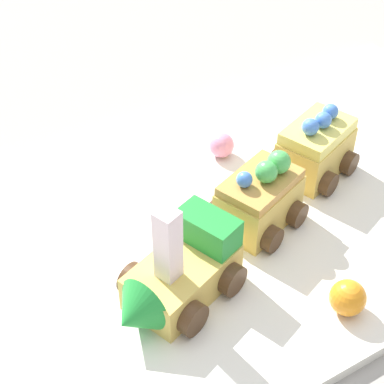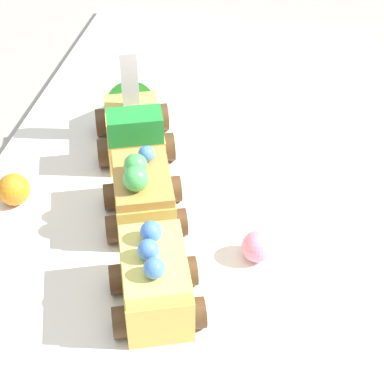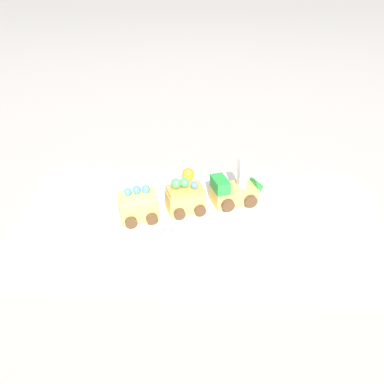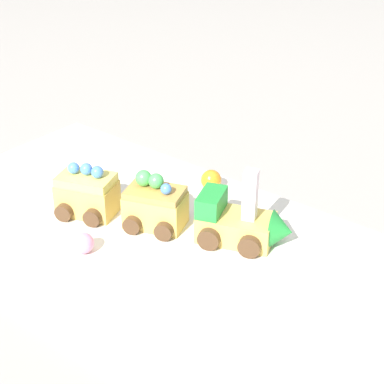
{
  "view_description": "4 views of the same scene",
  "coord_description": "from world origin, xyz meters",
  "px_view_note": "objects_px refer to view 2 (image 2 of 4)",
  "views": [
    {
      "loc": [
        0.25,
        0.37,
        0.43
      ],
      "look_at": [
        0.03,
        0.01,
        0.07
      ],
      "focal_mm": 60.0,
      "sensor_mm": 36.0,
      "label": 1
    },
    {
      "loc": [
        -0.44,
        -0.11,
        0.42
      ],
      "look_at": [
        -0.02,
        -0.02,
        0.04
      ],
      "focal_mm": 60.0,
      "sensor_mm": 36.0,
      "label": 2
    },
    {
      "loc": [
        0.02,
        -0.64,
        0.48
      ],
      "look_at": [
        -0.02,
        0.01,
        0.06
      ],
      "focal_mm": 35.0,
      "sensor_mm": 36.0,
      "label": 3
    },
    {
      "loc": [
        0.46,
        -0.52,
        0.47
      ],
      "look_at": [
        0.02,
        0.04,
        0.07
      ],
      "focal_mm": 60.0,
      "sensor_mm": 36.0,
      "label": 4
    }
  ],
  "objects_px": {
    "cake_car_caramel": "(143,196)",
    "gumball_pink": "(257,247)",
    "gumball_orange": "(14,189)",
    "cake_car_lemon": "(155,282)",
    "cake_train_locomotive": "(133,121)"
  },
  "relations": [
    {
      "from": "cake_car_caramel",
      "to": "gumball_pink",
      "type": "relative_size",
      "value": 3.32
    },
    {
      "from": "cake_car_caramel",
      "to": "gumball_orange",
      "type": "bearing_deg",
      "value": 70.36
    },
    {
      "from": "gumball_orange",
      "to": "cake_train_locomotive",
      "type": "bearing_deg",
      "value": -36.39
    },
    {
      "from": "cake_car_caramel",
      "to": "gumball_pink",
      "type": "distance_m",
      "value": 0.11
    },
    {
      "from": "cake_car_lemon",
      "to": "gumball_orange",
      "type": "bearing_deg",
      "value": 39.64
    },
    {
      "from": "cake_train_locomotive",
      "to": "gumball_pink",
      "type": "height_order",
      "value": "cake_train_locomotive"
    },
    {
      "from": "cake_car_caramel",
      "to": "gumball_pink",
      "type": "xyz_separation_m",
      "value": [
        -0.03,
        -0.11,
        -0.01
      ]
    },
    {
      "from": "cake_car_lemon",
      "to": "gumball_pink",
      "type": "bearing_deg",
      "value": -66.74
    },
    {
      "from": "cake_car_lemon",
      "to": "cake_train_locomotive",
      "type": "bearing_deg",
      "value": -0.02
    },
    {
      "from": "gumball_pink",
      "to": "gumball_orange",
      "type": "xyz_separation_m",
      "value": [
        0.03,
        0.23,
        0.0
      ]
    },
    {
      "from": "cake_car_caramel",
      "to": "gumball_orange",
      "type": "xyz_separation_m",
      "value": [
        -0.0,
        0.12,
        -0.01
      ]
    },
    {
      "from": "cake_train_locomotive",
      "to": "cake_car_lemon",
      "type": "bearing_deg",
      "value": 179.98
    },
    {
      "from": "cake_train_locomotive",
      "to": "gumball_pink",
      "type": "xyz_separation_m",
      "value": [
        -0.14,
        -0.15,
        -0.01
      ]
    },
    {
      "from": "cake_train_locomotive",
      "to": "cake_car_caramel",
      "type": "height_order",
      "value": "cake_train_locomotive"
    },
    {
      "from": "cake_train_locomotive",
      "to": "gumball_pink",
      "type": "distance_m",
      "value": 0.2
    }
  ]
}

